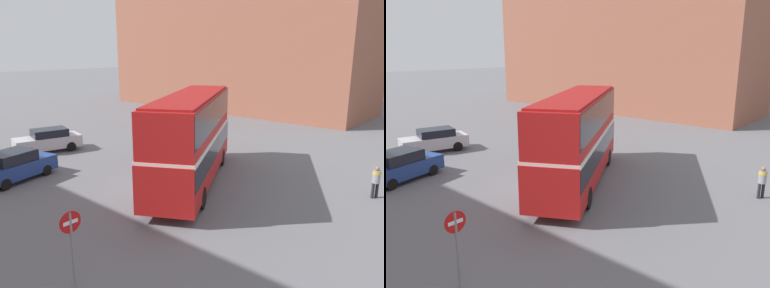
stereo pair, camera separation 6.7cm
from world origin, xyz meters
The scene contains 7 objects.
ground_plane centered at (0.00, 0.00, 0.00)m, with size 240.00×240.00×0.00m, color slate.
building_row_right centered at (26.29, 13.61, 7.42)m, with size 11.55×32.09×14.83m.
double_decker_bus centered at (1.63, -0.77, 2.71)m, with size 10.79×7.53×4.74m.
pedestrian_foreground centered at (5.76, -8.84, 0.96)m, with size 0.53×0.53×1.58m.
parked_car_kerb_near centered at (-0.18, 11.05, 0.82)m, with size 4.69×2.81×1.62m.
parked_car_kerb_far centered at (-4.46, 6.79, 0.82)m, with size 4.60×2.86×1.65m.
no_entry_sign centered at (-7.69, -4.30, 1.71)m, with size 0.67×0.08×2.51m.
Camera 1 is at (-12.77, -13.31, 6.89)m, focal length 35.00 mm.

